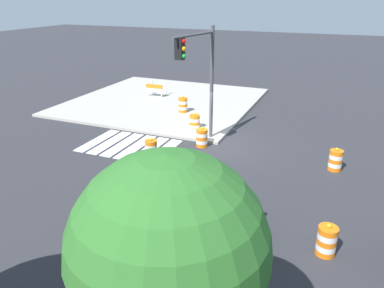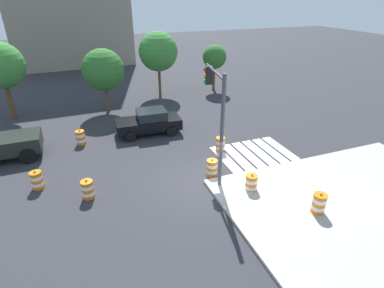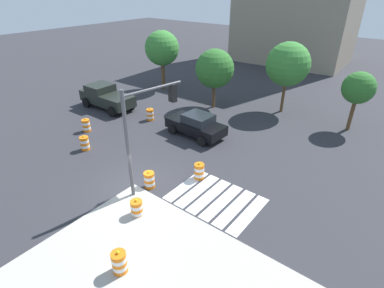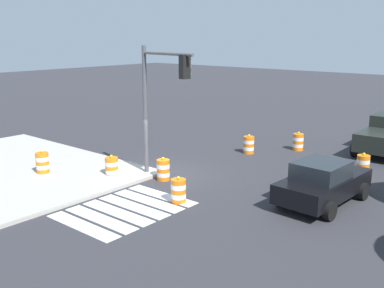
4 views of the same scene
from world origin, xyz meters
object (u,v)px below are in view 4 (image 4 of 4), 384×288
Objects in this scene: sports_car at (323,182)px; traffic_barrel_near_corner at (298,142)px; traffic_barrel_median_far at (163,170)px; traffic_barrel_lane_center at (363,165)px; traffic_barrel_far_curb at (249,145)px; traffic_barrel_on_sidewalk at (42,163)px; traffic_light_pole at (161,89)px; traffic_barrel_crosswalk_end at (178,191)px; traffic_barrel_median_near at (112,167)px.

sports_car reaches higher than traffic_barrel_near_corner.
traffic_barrel_median_far and traffic_barrel_lane_center have the same top height.
traffic_barrel_lane_center is (-4.46, -0.12, -0.36)m from sports_car.
traffic_barrel_median_far is at bearing -2.72° from traffic_barrel_far_curb.
traffic_barrel_far_curb is at bearing 152.52° from traffic_barrel_on_sidewalk.
traffic_barrel_median_far is at bearing 123.76° from traffic_barrel_on_sidewalk.
traffic_barrel_near_corner is 13.15m from traffic_barrel_on_sidewalk.
traffic_light_pole reaches higher than traffic_barrel_lane_center.
traffic_light_pole reaches higher than traffic_barrel_on_sidewalk.
traffic_barrel_on_sidewalk is 0.19× the size of traffic_light_pole.
sports_car is at bearing 105.67° from traffic_barrel_median_far.
sports_car is at bearing 1.54° from traffic_barrel_lane_center.
traffic_barrel_median_far is (1.79, -6.39, -0.36)m from sports_car.
sports_car is 4.47m from traffic_barrel_lane_center.
traffic_barrel_crosswalk_end is 1.00× the size of traffic_barrel_lane_center.
traffic_barrel_median_near is 1.00× the size of traffic_barrel_on_sidewalk.
sports_car is 8.01m from traffic_barrel_near_corner.
sports_car is 11.88m from traffic_barrel_on_sidewalk.
traffic_barrel_median_near is at bearing -95.22° from traffic_barrel_crosswalk_end.
traffic_barrel_crosswalk_end and traffic_barrel_far_curb have the same top height.
traffic_barrel_on_sidewalk reaches higher than traffic_barrel_crosswalk_end.
traffic_barrel_near_corner and traffic_barrel_median_near have the same top height.
sports_car is 4.30× the size of traffic_barrel_on_sidewalk.
traffic_barrel_near_corner is at bearing -146.50° from sports_car.
traffic_barrel_median_near is 11.10m from traffic_barrel_lane_center.
traffic_barrel_far_curb is (-4.40, -6.09, -0.36)m from sports_car.
traffic_barrel_median_near is 2.30m from traffic_barrel_median_far.
traffic_barrel_near_corner is at bearing 157.76° from traffic_barrel_median_near.
traffic_barrel_median_far is 1.00× the size of traffic_barrel_lane_center.
traffic_barrel_far_curb is (2.28, -1.68, 0.00)m from traffic_barrel_near_corner.
traffic_barrel_on_sidewalk is (9.18, -4.78, 0.15)m from traffic_barrel_far_curb.
traffic_barrel_lane_center is at bearing 90.60° from traffic_barrel_far_curb.
traffic_barrel_near_corner is at bearing -117.26° from traffic_barrel_lane_center.
traffic_barrel_near_corner is at bearing 166.87° from traffic_barrel_median_far.
traffic_light_pole is (-1.45, -2.24, 3.46)m from traffic_barrel_crosswalk_end.
traffic_light_pole is at bearing -73.25° from sports_car.
traffic_light_pole is at bearing -2.30° from traffic_barrel_far_curb.
traffic_light_pole reaches higher than traffic_barrel_median_near.
traffic_barrel_near_corner is at bearing 167.31° from traffic_light_pole.
traffic_barrel_median_near is 4.14m from traffic_light_pole.
traffic_barrel_median_far is 3.46m from traffic_light_pole.
traffic_barrel_near_corner and traffic_barrel_median_far have the same top height.
traffic_barrel_median_near is 1.00× the size of traffic_barrel_lane_center.
traffic_barrel_crosswalk_end is at bearing 101.88° from traffic_barrel_on_sidewalk.
traffic_light_pole reaches higher than traffic_barrel_crosswalk_end.
traffic_barrel_crosswalk_end is 0.19× the size of traffic_light_pole.
traffic_barrel_near_corner is at bearing 150.60° from traffic_barrel_on_sidewalk.
traffic_barrel_far_curb is (-7.37, 2.27, 0.00)m from traffic_barrel_median_near.
traffic_barrel_on_sidewalk reaches higher than traffic_barrel_far_curb.
traffic_barrel_median_near is at bearing 125.81° from traffic_barrel_on_sidewalk.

